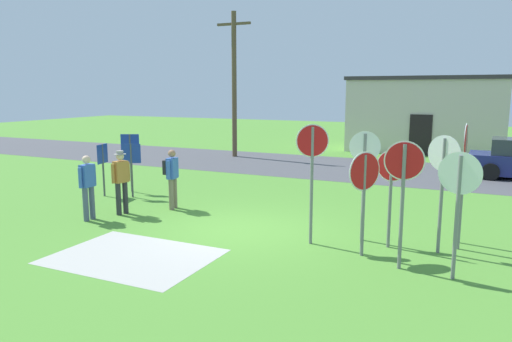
{
  "coord_description": "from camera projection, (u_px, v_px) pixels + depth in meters",
  "views": [
    {
      "loc": [
        5.21,
        -9.9,
        3.33
      ],
      "look_at": [
        0.08,
        0.99,
        1.3
      ],
      "focal_mm": 33.72,
      "sensor_mm": 36.0,
      "label": 1
    }
  ],
  "objects": [
    {
      "name": "stop_sign_tallest",
      "position": [
        462.0,
        189.0,
        9.99
      ],
      "size": [
        0.65,
        0.18,
        1.93
      ],
      "color": "slate",
      "rests_on": "ground"
    },
    {
      "name": "stop_sign_leaning_left",
      "position": [
        391.0,
        183.0,
        10.09
      ],
      "size": [
        0.65,
        0.16,
        2.1
      ],
      "color": "slate",
      "rests_on": "ground"
    },
    {
      "name": "person_on_left",
      "position": [
        121.0,
        179.0,
        12.91
      ],
      "size": [
        0.32,
        0.56,
        1.74
      ],
      "color": "#2D2D33",
      "rests_on": "ground"
    },
    {
      "name": "person_in_teal",
      "position": [
        172.0,
        175.0,
        13.51
      ],
      "size": [
        0.4,
        0.56,
        1.69
      ],
      "color": "#7A6B56",
      "rests_on": "ground"
    },
    {
      "name": "concrete_path",
      "position": [
        133.0,
        256.0,
        9.73
      ],
      "size": [
        3.2,
        2.4,
        0.01
      ],
      "primitive_type": "cube",
      "color": "#ADAAA3",
      "rests_on": "ground"
    },
    {
      "name": "stop_sign_nearest",
      "position": [
        403.0,
        183.0,
        8.79
      ],
      "size": [
        0.73,
        0.12,
        2.43
      ],
      "color": "slate",
      "rests_on": "ground"
    },
    {
      "name": "stop_sign_rear_right",
      "position": [
        464.0,
        161.0,
        10.32
      ],
      "size": [
        0.07,
        0.87,
        2.64
      ],
      "color": "slate",
      "rests_on": "ground"
    },
    {
      "name": "ground_plane",
      "position": [
        236.0,
        230.0,
        11.58
      ],
      "size": [
        80.0,
        80.0,
        0.0
      ],
      "primitive_type": "plane",
      "color": "#518E33"
    },
    {
      "name": "info_panel_middle",
      "position": [
        103.0,
        161.0,
        15.11
      ],
      "size": [
        0.16,
        0.59,
        1.66
      ],
      "color": "#4C4C51",
      "rests_on": "ground"
    },
    {
      "name": "street_asphalt",
      "position": [
        346.0,
        168.0,
        20.74
      ],
      "size": [
        60.0,
        6.4,
        0.01
      ],
      "primitive_type": "cube",
      "color": "#4C4C51",
      "rests_on": "ground"
    },
    {
      "name": "utility_pole",
      "position": [
        234.0,
        82.0,
        23.79
      ],
      "size": [
        1.8,
        0.24,
        7.11
      ],
      "color": "brown",
      "rests_on": "ground"
    },
    {
      "name": "stop_sign_far_back",
      "position": [
        364.0,
        168.0,
        10.54
      ],
      "size": [
        0.65,
        0.22,
        2.45
      ],
      "color": "slate",
      "rests_on": "ground"
    },
    {
      "name": "stop_sign_center_cluster",
      "position": [
        364.0,
        185.0,
        9.57
      ],
      "size": [
        0.46,
        0.66,
        2.14
      ],
      "color": "slate",
      "rests_on": "ground"
    },
    {
      "name": "stop_sign_rear_left",
      "position": [
        312.0,
        164.0,
        10.27
      ],
      "size": [
        0.62,
        0.36,
        2.63
      ],
      "color": "slate",
      "rests_on": "ground"
    },
    {
      "name": "stop_sign_low_front",
      "position": [
        443.0,
        174.0,
        9.7
      ],
      "size": [
        0.65,
        0.38,
        2.45
      ],
      "color": "slate",
      "rests_on": "ground"
    },
    {
      "name": "building_background",
      "position": [
        426.0,
        114.0,
        26.18
      ],
      "size": [
        8.13,
        4.05,
        4.06
      ],
      "color": "beige",
      "rests_on": "ground"
    },
    {
      "name": "stop_sign_leaning_right",
      "position": [
        459.0,
        193.0,
        8.33
      ],
      "size": [
        0.73,
        0.18,
        2.29
      ],
      "color": "slate",
      "rests_on": "ground"
    },
    {
      "name": "info_panel_rightmost",
      "position": [
        131.0,
        161.0,
        14.94
      ],
      "size": [
        0.55,
        0.29,
        1.69
      ],
      "color": "#4C4C51",
      "rests_on": "ground"
    },
    {
      "name": "info_panel_leftmost",
      "position": [
        130.0,
        152.0,
        15.72
      ],
      "size": [
        0.56,
        0.27,
        1.91
      ],
      "color": "#4C4C51",
      "rests_on": "ground"
    },
    {
      "name": "person_near_signs",
      "position": [
        88.0,
        184.0,
        12.32
      ],
      "size": [
        0.22,
        0.57,
        1.69
      ],
      "color": "#4C5670",
      "rests_on": "ground"
    }
  ]
}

